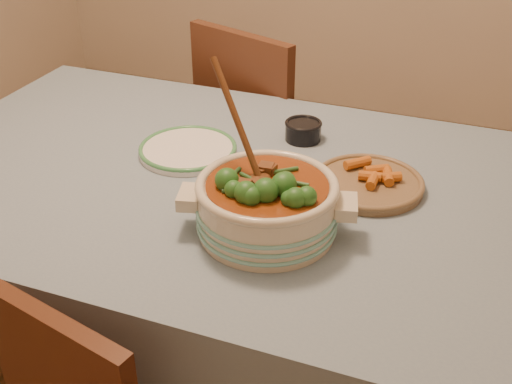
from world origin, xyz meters
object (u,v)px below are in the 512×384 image
white_plate (188,149)px  chair_far (261,131)px  stew_casserole (267,201)px  condiment_bowl (303,130)px  fried_plate (368,181)px  dining_table (214,204)px

white_plate → chair_far: bearing=92.2°
stew_casserole → condiment_bowl: (-0.06, 0.46, -0.05)m
condiment_bowl → fried_plate: size_ratio=0.37×
dining_table → white_plate: white_plate is taller
stew_casserole → chair_far: size_ratio=0.43×
stew_casserole → dining_table: bearing=138.7°
stew_casserole → condiment_bowl: 0.47m
fried_plate → chair_far: 0.87m
dining_table → stew_casserole: size_ratio=4.24×
stew_casserole → chair_far: (-0.35, 0.92, -0.31)m
dining_table → chair_far: size_ratio=1.81×
fried_plate → stew_casserole: bearing=-122.6°
white_plate → condiment_bowl: 0.33m
stew_casserole → fried_plate: (0.17, 0.27, -0.06)m
chair_far → fried_plate: bearing=148.8°
white_plate → chair_far: chair_far is taller
stew_casserole → white_plate: size_ratio=1.45×
stew_casserole → white_plate: bearing=140.2°
condiment_bowl → chair_far: 0.60m
fried_plate → white_plate: bearing=179.3°
dining_table → white_plate: size_ratio=6.12×
stew_casserole → condiment_bowl: bearing=97.3°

